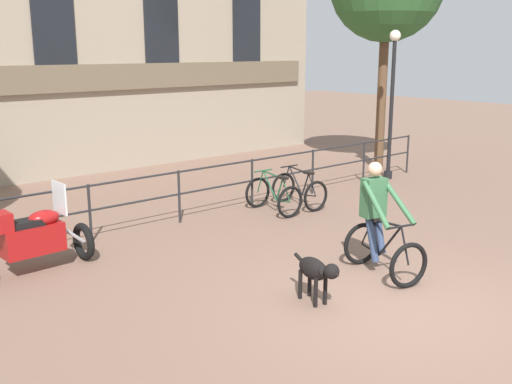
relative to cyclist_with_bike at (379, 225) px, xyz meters
The scene contains 9 objects.
ground_plane 1.45m from the cyclist_with_bike, 129.91° to the right, with size 60.00×60.00×0.00m, color #7A5B4C.
canal_railing 4.33m from the cyclist_with_bike, 100.53° to the left, with size 15.05×0.05×1.05m.
building_facade 10.74m from the cyclist_with_bike, 94.50° to the left, with size 18.00×0.72×9.00m.
cyclist_with_bike is the anchor object (origin of this frame).
dog 1.59m from the cyclist_with_bike, behind, with size 0.32×0.94×0.66m.
parked_motorcycle 5.28m from the cyclist_with_bike, 139.41° to the left, with size 1.79×0.69×1.35m.
parked_bicycle_near_lamp 3.79m from the cyclist_with_bike, 72.81° to the left, with size 0.70×1.13×0.86m.
parked_bicycle_mid_left 4.08m from the cyclist_with_bike, 62.54° to the left, with size 0.72×1.14×0.86m.
street_lamp 7.16m from the cyclist_with_bike, 35.92° to the left, with size 0.28×0.28×3.81m.
Camera 1 is at (-6.27, -4.41, 3.35)m, focal length 42.00 mm.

